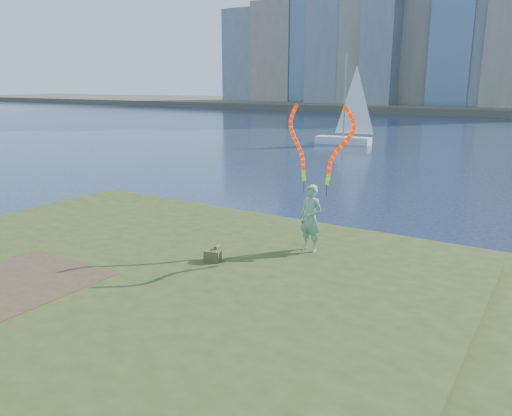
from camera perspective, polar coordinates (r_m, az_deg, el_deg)
The scene contains 6 objects.
ground at distance 13.34m, azimuth -7.87°, elevation -8.85°, with size 320.00×320.00×0.00m, color #192640.
grassy_knoll at distance 11.70m, azimuth -15.29°, elevation -10.81°, with size 20.00×18.00×0.80m.
dirt_patch at distance 12.69m, azimuth -25.29°, elevation -7.42°, with size 3.20×3.00×0.02m, color #47331E.
woman_with_ribbons at distance 13.14m, azimuth 6.42°, elevation 0.92°, with size 2.09×0.57×4.16m.
canvas_bag at distance 12.67m, azimuth -4.94°, elevation -5.38°, with size 0.45×0.51×0.38m.
sailboat at distance 44.26m, azimuth 10.30°, elevation 8.88°, with size 5.06×1.91×7.61m.
Camera 1 is at (8.03, -9.31, 5.17)m, focal length 35.00 mm.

